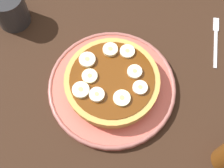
% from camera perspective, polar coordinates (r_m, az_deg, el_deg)
% --- Properties ---
extents(ground_plane, '(1.40, 1.40, 0.03)m').
position_cam_1_polar(ground_plane, '(0.67, -0.00, -1.36)').
color(ground_plane, black).
extents(plate, '(0.26, 0.26, 0.02)m').
position_cam_1_polar(plate, '(0.64, -0.00, -0.55)').
color(plate, '#CC594C').
rests_on(plate, ground_plane).
extents(pancake_stack, '(0.19, 0.19, 0.04)m').
position_cam_1_polar(pancake_stack, '(0.62, 0.35, 0.32)').
color(pancake_stack, '#C68A45').
rests_on(pancake_stack, plate).
extents(banana_slice_0, '(0.03, 0.03, 0.01)m').
position_cam_1_polar(banana_slice_0, '(0.63, -0.31, 6.22)').
color(banana_slice_0, '#FAEAB5').
rests_on(banana_slice_0, pancake_stack).
extents(banana_slice_1, '(0.03, 0.03, 0.01)m').
position_cam_1_polar(banana_slice_1, '(0.63, 2.79, 5.91)').
color(banana_slice_1, '#FBEBBB').
rests_on(banana_slice_1, pancake_stack).
extents(banana_slice_2, '(0.03, 0.03, 0.01)m').
position_cam_1_polar(banana_slice_2, '(0.61, 4.12, 2.22)').
color(banana_slice_2, beige).
rests_on(banana_slice_2, pancake_stack).
extents(banana_slice_3, '(0.03, 0.03, 0.01)m').
position_cam_1_polar(banana_slice_3, '(0.61, -4.07, 1.41)').
color(banana_slice_3, '#F3F2BA').
rests_on(banana_slice_3, pancake_stack).
extents(banana_slice_4, '(0.03, 0.03, 0.01)m').
position_cam_1_polar(banana_slice_4, '(0.59, -2.77, -1.96)').
color(banana_slice_4, '#FCE3BB').
rests_on(banana_slice_4, pancake_stack).
extents(banana_slice_5, '(0.03, 0.03, 0.01)m').
position_cam_1_polar(banana_slice_5, '(0.62, -4.50, 4.38)').
color(banana_slice_5, '#FBEAC3').
rests_on(banana_slice_5, pancake_stack).
extents(banana_slice_6, '(0.03, 0.03, 0.01)m').
position_cam_1_polar(banana_slice_6, '(0.60, -5.66, -1.11)').
color(banana_slice_6, '#F9F4C6').
rests_on(banana_slice_6, pancake_stack).
extents(banana_slice_7, '(0.03, 0.03, 0.01)m').
position_cam_1_polar(banana_slice_7, '(0.59, 1.78, -2.59)').
color(banana_slice_7, '#EFF4BD').
rests_on(banana_slice_7, pancake_stack).
extents(banana_slice_8, '(0.03, 0.03, 0.01)m').
position_cam_1_polar(banana_slice_8, '(0.60, 5.10, -0.68)').
color(banana_slice_8, '#FDE1BF').
rests_on(banana_slice_8, pancake_stack).
extents(coffee_mug, '(0.10, 0.07, 0.08)m').
position_cam_1_polar(coffee_mug, '(0.74, -18.14, 12.92)').
color(coffee_mug, '#262628').
rests_on(coffee_mug, ground_plane).
extents(fork, '(0.07, 0.12, 0.01)m').
position_cam_1_polar(fork, '(0.74, 18.30, 7.80)').
color(fork, silver).
rests_on(fork, ground_plane).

